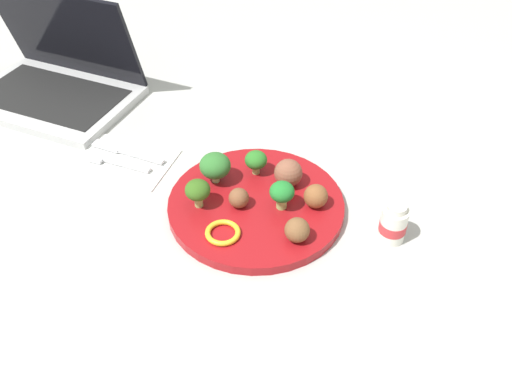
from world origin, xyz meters
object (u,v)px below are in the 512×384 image
at_px(napkin, 124,160).
at_px(knife, 125,151).
at_px(laptop, 56,80).
at_px(meatball_far_rim, 297,230).
at_px(pepper_ring_mid_left, 223,233).
at_px(plate, 256,205).
at_px(broccoli_floret_front_right, 198,191).
at_px(broccoli_floret_mid_right, 282,193).
at_px(fork, 114,163).
at_px(broccoli_floret_near_rim, 215,166).
at_px(meatball_back_right, 316,196).
at_px(broccoli_floret_back_left, 256,160).
at_px(meatball_front_left, 239,198).
at_px(yogurt_bottle, 393,224).
at_px(meatball_near_rim, 288,173).

bearing_deg(napkin, knife, -62.82).
bearing_deg(laptop, meatball_far_rim, 162.75).
xyz_separation_m(meatball_far_rim, pepper_ring_mid_left, (0.10, 0.04, -0.01)).
xyz_separation_m(plate, knife, (0.27, -0.03, -0.00)).
height_order(broccoli_floret_front_right, knife, broccoli_floret_front_right).
bearing_deg(meatball_far_rim, broccoli_floret_front_right, -0.95).
distance_m(broccoli_floret_front_right, broccoli_floret_mid_right, 0.13).
bearing_deg(broccoli_floret_front_right, fork, -11.84).
distance_m(broccoli_floret_near_rim, meatball_back_right, 0.17).
distance_m(broccoli_floret_back_left, knife, 0.25).
xyz_separation_m(meatball_back_right, meatball_front_left, (0.11, 0.05, -0.00)).
bearing_deg(broccoli_floret_mid_right, meatball_far_rim, 131.18).
relative_size(meatball_back_right, fork, 0.31).
bearing_deg(yogurt_bottle, meatball_back_right, -1.60).
height_order(meatball_front_left, yogurt_bottle, yogurt_bottle).
relative_size(broccoli_floret_mid_right, napkin, 0.28).
bearing_deg(meatball_front_left, pepper_ring_mid_left, 95.85).
height_order(plate, broccoli_floret_back_left, broccoli_floret_back_left).
distance_m(meatball_front_left, pepper_ring_mid_left, 0.07).
relative_size(meatball_near_rim, knife, 0.32).
bearing_deg(meatball_far_rim, meatball_front_left, -14.94).
relative_size(meatball_near_rim, pepper_ring_mid_left, 0.87).
bearing_deg(yogurt_bottle, fork, 4.05).
xyz_separation_m(napkin, yogurt_bottle, (-0.48, -0.02, 0.03)).
distance_m(meatball_front_left, yogurt_bottle, 0.24).
relative_size(broccoli_floret_back_left, napkin, 0.25).
height_order(meatball_near_rim, napkin, meatball_near_rim).
xyz_separation_m(broccoli_floret_mid_right, laptop, (0.55, -0.13, -0.01)).
xyz_separation_m(broccoli_floret_front_right, broccoli_floret_back_left, (-0.05, -0.11, -0.00)).
bearing_deg(meatball_front_left, knife, -11.20).
bearing_deg(laptop, meatball_front_left, 162.24).
bearing_deg(broccoli_floret_back_left, fork, 16.67).
xyz_separation_m(broccoli_floret_back_left, meatball_far_rim, (-0.12, 0.11, -0.01)).
relative_size(pepper_ring_mid_left, knife, 0.37).
bearing_deg(broccoli_floret_near_rim, napkin, 1.61).
bearing_deg(plate, meatball_front_left, 44.89).
bearing_deg(meatball_near_rim, meatball_far_rim, 118.65).
relative_size(pepper_ring_mid_left, napkin, 0.31).
height_order(broccoli_floret_front_right, pepper_ring_mid_left, broccoli_floret_front_right).
distance_m(fork, knife, 0.04).
relative_size(pepper_ring_mid_left, laptop, 0.16).
relative_size(broccoli_floret_mid_right, broccoli_floret_near_rim, 0.90).
bearing_deg(meatball_far_rim, knife, -12.33).
height_order(plate, pepper_ring_mid_left, pepper_ring_mid_left).
height_order(napkin, yogurt_bottle, yogurt_bottle).
bearing_deg(broccoli_floret_back_left, broccoli_floret_near_rim, 43.76).
height_order(broccoli_floret_mid_right, yogurt_bottle, yogurt_bottle).
xyz_separation_m(meatball_far_rim, meatball_front_left, (0.11, -0.03, -0.00)).
bearing_deg(laptop, meatball_near_rim, 172.04).
bearing_deg(broccoli_floret_mid_right, pepper_ring_mid_left, 59.41).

